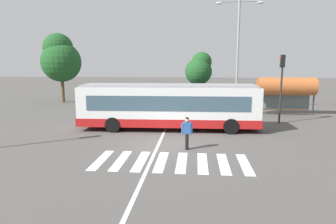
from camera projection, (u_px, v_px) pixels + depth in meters
ground_plane at (162, 146)px, 16.17m from camera, size 160.00×160.00×0.00m
city_transit_bus at (169, 106)px, 20.07m from camera, size 12.21×2.92×3.06m
pedestrian_crossing_street at (187, 131)px, 15.39m from camera, size 0.58×0.30×1.72m
parked_car_charcoal at (157, 98)px, 32.24m from camera, size 1.89×4.51×1.35m
parked_car_silver at (180, 98)px, 31.79m from camera, size 1.93×4.53×1.35m
parked_car_blue at (205, 98)px, 31.68m from camera, size 2.08×4.60×1.35m
parked_car_black at (232, 98)px, 31.62m from camera, size 2.05×4.59×1.35m
traffic_light_far_corner at (282, 78)px, 21.79m from camera, size 0.33×0.32×5.07m
bus_stop_shelter at (286, 87)px, 25.77m from camera, size 4.88×1.54×3.25m
twin_arm_street_lamp at (238, 46)px, 26.21m from camera, size 4.12×0.32×9.88m
background_tree_left at (60, 58)px, 33.61m from camera, size 4.46×4.46×7.83m
background_tree_right at (199, 69)px, 35.48m from camera, size 3.21×3.21×5.81m
crosswalk_painted_stripes at (171, 162)px, 13.55m from camera, size 7.04×2.91×0.01m
lane_center_line at (162, 137)px, 18.16m from camera, size 0.16×24.00×0.01m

